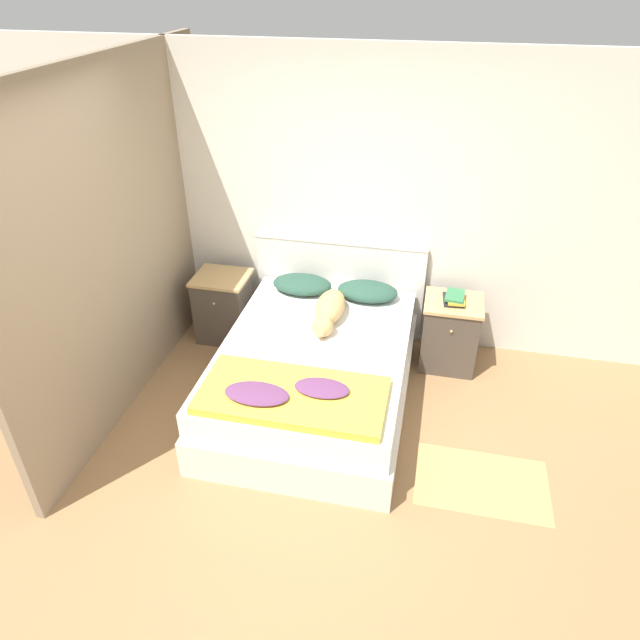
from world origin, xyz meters
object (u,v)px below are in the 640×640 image
at_px(pillow_right, 368,291).
at_px(book_stack, 455,298).
at_px(bed, 315,373).
at_px(nightstand_right, 450,333).
at_px(dog, 329,310).
at_px(nightstand_left, 224,306).
at_px(pillow_left, 302,284).

bearing_deg(pillow_right, book_stack, -4.58).
bearing_deg(bed, nightstand_right, 35.41).
bearing_deg(dog, nightstand_left, 161.42).
height_order(pillow_left, dog, dog).
bearing_deg(pillow_left, nightstand_right, -2.49).
xyz_separation_m(pillow_right, book_stack, (0.74, -0.06, 0.06)).
distance_m(nightstand_left, dog, 1.17).
relative_size(nightstand_right, pillow_left, 1.22).
distance_m(bed, pillow_left, 0.91).
xyz_separation_m(nightstand_right, book_stack, (-0.00, -0.00, 0.35)).
relative_size(pillow_left, dog, 0.73).
bearing_deg(book_stack, bed, -144.58).
distance_m(nightstand_left, book_stack, 2.09).
distance_m(pillow_left, dog, 0.53).
distance_m(nightstand_right, book_stack, 0.35).
bearing_deg(pillow_left, pillow_right, 0.00).
bearing_deg(pillow_left, bed, -69.68).
height_order(bed, pillow_left, pillow_left).
distance_m(pillow_right, dog, 0.49).
bearing_deg(pillow_right, pillow_left, 180.00).
bearing_deg(nightstand_right, bed, -144.59).
relative_size(bed, book_stack, 8.27).
bearing_deg(nightstand_left, dog, -18.58).
bearing_deg(nightstand_left, pillow_right, 2.49).
height_order(nightstand_right, dog, dog).
height_order(nightstand_right, book_stack, book_stack).
bearing_deg(nightstand_left, book_stack, -0.04).
xyz_separation_m(bed, pillow_left, (-0.29, 0.79, 0.35)).
height_order(nightstand_left, book_stack, book_stack).
bearing_deg(bed, pillow_left, 110.32).
height_order(pillow_right, book_stack, book_stack).
bearing_deg(pillow_right, bed, -110.32).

